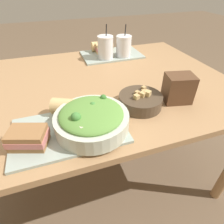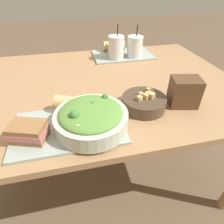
# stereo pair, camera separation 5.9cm
# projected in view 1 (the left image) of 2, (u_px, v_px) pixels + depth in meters

# --- Properties ---
(ground_plane) EXTENTS (12.00, 12.00, 0.00)m
(ground_plane) POSITION_uv_depth(u_px,v_px,m) (103.00, 167.00, 1.51)
(ground_plane) COLOR brown
(dining_table) EXTENTS (1.48, 1.08, 0.76)m
(dining_table) POSITION_uv_depth(u_px,v_px,m) (100.00, 95.00, 1.10)
(dining_table) COLOR #A37A51
(dining_table) RESTS_ON ground_plane
(tray_near) EXTENTS (0.42, 0.27, 0.01)m
(tray_near) POSITION_uv_depth(u_px,v_px,m) (69.00, 131.00, 0.72)
(tray_near) COLOR #99A89E
(tray_near) RESTS_ON dining_table
(tray_far) EXTENTS (0.42, 0.27, 0.01)m
(tray_far) POSITION_uv_depth(u_px,v_px,m) (111.00, 55.00, 1.38)
(tray_far) COLOR #99A89E
(tray_far) RESTS_ON dining_table
(salad_bowl) EXTENTS (0.28, 0.28, 0.11)m
(salad_bowl) POSITION_uv_depth(u_px,v_px,m) (92.00, 119.00, 0.70)
(salad_bowl) COLOR beige
(salad_bowl) RESTS_ON tray_near
(soup_bowl) EXTENTS (0.20, 0.20, 0.08)m
(soup_bowl) POSITION_uv_depth(u_px,v_px,m) (140.00, 100.00, 0.84)
(soup_bowl) COLOR #473828
(soup_bowl) RESTS_ON dining_table
(sandwich_near) EXTENTS (0.15, 0.12, 0.06)m
(sandwich_near) POSITION_uv_depth(u_px,v_px,m) (28.00, 138.00, 0.63)
(sandwich_near) COLOR olive
(sandwich_near) RESTS_ON tray_near
(baguette_near) EXTENTS (0.18, 0.13, 0.07)m
(baguette_near) POSITION_uv_depth(u_px,v_px,m) (72.00, 107.00, 0.77)
(baguette_near) COLOR tan
(baguette_near) RESTS_ON tray_near
(sandwich_far) EXTENTS (0.12, 0.10, 0.06)m
(sandwich_far) POSITION_uv_depth(u_px,v_px,m) (103.00, 48.00, 1.39)
(sandwich_far) COLOR tan
(sandwich_far) RESTS_ON tray_far
(baguette_far) EXTENTS (0.16, 0.07, 0.07)m
(baguette_far) POSITION_uv_depth(u_px,v_px,m) (102.00, 46.00, 1.42)
(baguette_far) COLOR tan
(baguette_far) RESTS_ON tray_far
(drink_cup_dark) EXTENTS (0.11, 0.11, 0.22)m
(drink_cup_dark) POSITION_uv_depth(u_px,v_px,m) (105.00, 48.00, 1.26)
(drink_cup_dark) COLOR silver
(drink_cup_dark) RESTS_ON tray_far
(drink_cup_red) EXTENTS (0.11, 0.11, 0.21)m
(drink_cup_red) POSITION_uv_depth(u_px,v_px,m) (124.00, 47.00, 1.30)
(drink_cup_red) COLOR silver
(drink_cup_red) RESTS_ON tray_far
(chip_bag) EXTENTS (0.14, 0.12, 0.13)m
(chip_bag) POSITION_uv_depth(u_px,v_px,m) (178.00, 88.00, 0.86)
(chip_bag) COLOR brown
(chip_bag) RESTS_ON dining_table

